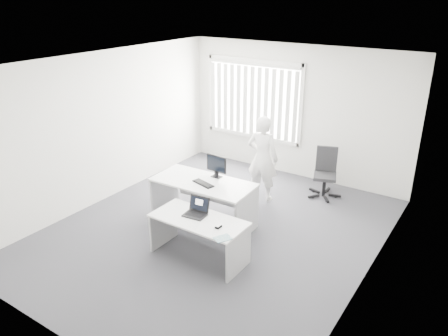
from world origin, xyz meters
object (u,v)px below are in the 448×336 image
Objects in this scene: desk_far at (203,193)px; office_chair at (324,181)px; monitor at (216,166)px; person at (263,158)px; laptop at (194,208)px; desk_near at (199,230)px.

office_chair reaches higher than desk_far.
office_chair is at bearing 59.14° from monitor.
person is 5.02× the size of laptop.
desk_far is at bearing 112.52° from laptop.
desk_far is 0.99m from laptop.
desk_near is 1.49× the size of office_chair.
laptop is at bearing -63.84° from desk_far.
laptop is at bearing 86.49° from person.
laptop is at bearing 158.82° from desk_near.
desk_near is at bearing -123.34° from office_chair.
monitor is (0.08, 0.28, 0.42)m from desk_far.
person is at bearing 73.62° from desk_far.
laptop is (-0.87, -3.06, 0.49)m from office_chair.
office_chair is (1.33, 2.21, -0.27)m from desk_far.
monitor reaches higher than laptop.
desk_near is at bearing -65.60° from monitor.
monitor is at bearing -142.35° from office_chair.
desk_far is (-0.56, 0.89, 0.10)m from desk_near.
laptop reaches higher than desk_far.
desk_near is 4.37× the size of laptop.
desk_far is at bearing -140.43° from office_chair.
person is at bearing -160.30° from office_chair.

